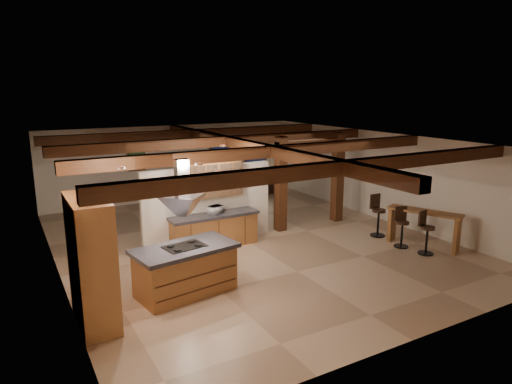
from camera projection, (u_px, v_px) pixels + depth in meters
ground at (248, 242)px, 13.04m from camera, size 12.00×12.00×0.00m
room_walls at (248, 181)px, 12.64m from camera, size 12.00×12.00×12.00m
ceiling_beams at (248, 146)px, 12.42m from camera, size 10.00×12.00×0.28m
timber_posts at (310, 171)px, 14.27m from camera, size 2.50×0.30×2.90m
partition_wall at (208, 205)px, 12.74m from camera, size 3.80×0.18×2.20m
pantry_cabinet at (92, 262)px, 8.32m from camera, size 0.67×1.60×2.40m
back_counter at (214, 230)px, 12.54m from camera, size 2.50×0.66×0.94m
upper_display_cabinet at (210, 180)px, 12.41m from camera, size 1.80×0.36×0.95m
range_hood at (183, 213)px, 9.40m from camera, size 1.10×1.10×1.40m
back_windows at (239, 156)px, 19.08m from camera, size 2.70×0.07×1.70m
framed_art at (137, 159)px, 16.97m from camera, size 0.65×0.05×0.85m
recessed_cans at (186, 158)px, 9.54m from camera, size 3.16×2.46×0.03m
kitchen_island at (185, 269)px, 9.68m from camera, size 2.28×1.45×1.06m
dining_table at (201, 210)px, 15.22m from camera, size 2.02×1.29×0.67m
sofa at (246, 185)px, 19.01m from camera, size 2.38×1.42×0.65m
microwave at (216, 210)px, 12.44m from camera, size 0.46×0.39×0.22m
bar_counter at (424, 222)px, 12.51m from camera, size 1.23×1.99×1.03m
side_table at (269, 186)px, 19.07m from camera, size 0.55×0.55×0.59m
table_lamp at (269, 173)px, 18.95m from camera, size 0.31×0.31×0.37m
bar_stool_a at (426, 232)px, 11.99m from camera, size 0.40×0.42×1.15m
bar_stool_b at (402, 227)px, 12.54m from camera, size 0.42×0.43×1.12m
bar_stool_c at (378, 215)px, 13.46m from camera, size 0.43×0.43×1.24m
dining_chairs at (201, 200)px, 15.14m from camera, size 2.57×2.57×1.31m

